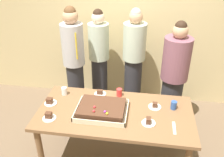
{
  "coord_description": "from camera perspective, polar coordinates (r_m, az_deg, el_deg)",
  "views": [
    {
      "loc": [
        0.31,
        -2.24,
        2.49
      ],
      "look_at": [
        -0.06,
        0.15,
        1.12
      ],
      "focal_mm": 39.06,
      "sensor_mm": 36.0,
      "label": 1
    }
  ],
  "objects": [
    {
      "name": "plated_slice_center_front",
      "position": [
        3.13,
        -2.81,
        -3.41
      ],
      "size": [
        0.15,
        0.15,
        0.06
      ],
      "color": "white",
      "rests_on": "party_table"
    },
    {
      "name": "person_striped_tie_right",
      "position": [
        3.86,
        -3.03,
        4.53
      ],
      "size": [
        0.32,
        0.32,
        1.65
      ],
      "rotation": [
        0.0,
        0.0,
        -1.35
      ],
      "color": "#28282D",
      "rests_on": "ground_plane"
    },
    {
      "name": "person_far_right_suit",
      "position": [
        3.62,
        -8.83,
        3.59
      ],
      "size": [
        0.32,
        0.32,
        1.75
      ],
      "rotation": [
        0.0,
        0.0,
        -1.0
      ],
      "color": "#28282D",
      "rests_on": "ground_plane"
    },
    {
      "name": "cake_server_utensil",
      "position": [
        2.69,
        14.35,
        -11.17
      ],
      "size": [
        0.03,
        0.2,
        0.01
      ],
      "primitive_type": "cube",
      "color": "silver",
      "rests_on": "party_table"
    },
    {
      "name": "plated_slice_near_right",
      "position": [
        2.81,
        -14.53,
        -8.61
      ],
      "size": [
        0.15,
        0.15,
        0.08
      ],
      "color": "white",
      "rests_on": "party_table"
    },
    {
      "name": "party_table",
      "position": [
        2.89,
        0.7,
        -9.17
      ],
      "size": [
        1.79,
        0.88,
        0.77
      ],
      "color": "brown",
      "rests_on": "ground_plane"
    },
    {
      "name": "drink_cup_middle",
      "position": [
        2.94,
        14.25,
        -6.07
      ],
      "size": [
        0.07,
        0.07,
        0.1
      ],
      "primitive_type": "cylinder",
      "color": "#2D5199",
      "rests_on": "party_table"
    },
    {
      "name": "plated_slice_far_left",
      "position": [
        2.68,
        8.54,
        -9.98
      ],
      "size": [
        0.15,
        0.15,
        0.08
      ],
      "color": "white",
      "rests_on": "party_table"
    },
    {
      "name": "sheet_cake",
      "position": [
        2.79,
        -2.39,
        -7.2
      ],
      "size": [
        0.58,
        0.46,
        0.12
      ],
      "color": "beige",
      "rests_on": "party_table"
    },
    {
      "name": "plated_slice_near_left",
      "position": [
        2.94,
        9.98,
        -6.35
      ],
      "size": [
        0.15,
        0.15,
        0.07
      ],
      "color": "white",
      "rests_on": "party_table"
    },
    {
      "name": "plated_slice_far_right",
      "position": [
        3.04,
        -14.31,
        -5.31
      ],
      "size": [
        0.15,
        0.15,
        0.08
      ],
      "color": "white",
      "rests_on": "party_table"
    },
    {
      "name": "person_serving_front",
      "position": [
        3.77,
        5.08,
        4.06
      ],
      "size": [
        0.34,
        0.34,
        1.69
      ],
      "rotation": [
        0.0,
        0.0,
        -1.79
      ],
      "color": "#28282D",
      "rests_on": "ground_plane"
    },
    {
      "name": "person_green_shirt_behind",
      "position": [
        3.49,
        14.26,
        0.28
      ],
      "size": [
        0.37,
        0.37,
        1.64
      ],
      "rotation": [
        0.0,
        0.0,
        -2.36
      ],
      "color": "#28282D",
      "rests_on": "ground_plane"
    },
    {
      "name": "interior_back_panel",
      "position": [
        3.98,
        4.12,
        15.03
      ],
      "size": [
        8.0,
        0.12,
        3.0
      ],
      "primitive_type": "cube",
      "color": "#CCB784",
      "rests_on": "ground_plane"
    },
    {
      "name": "drink_cup_far_end",
      "position": [
        3.17,
        -11.1,
        -2.89
      ],
      "size": [
        0.07,
        0.07,
        0.1
      ],
      "primitive_type": "cylinder",
      "color": "white",
      "rests_on": "party_table"
    },
    {
      "name": "drink_cup_nearest",
      "position": [
        3.08,
        1.71,
        -3.27
      ],
      "size": [
        0.07,
        0.07,
        0.1
      ],
      "primitive_type": "cylinder",
      "color": "red",
      "rests_on": "party_table"
    }
  ]
}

